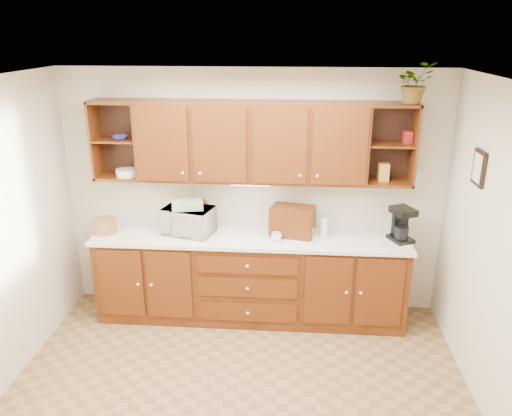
% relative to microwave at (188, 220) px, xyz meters
% --- Properties ---
extents(floor, '(4.00, 4.00, 0.00)m').
position_rel_microwave_xyz_m(floor, '(0.64, -1.47, -1.08)').
color(floor, olive).
rests_on(floor, ground).
extents(ceiling, '(4.00, 4.00, 0.00)m').
position_rel_microwave_xyz_m(ceiling, '(0.64, -1.47, 1.52)').
color(ceiling, white).
rests_on(ceiling, back_wall).
extents(back_wall, '(4.00, 0.00, 4.00)m').
position_rel_microwave_xyz_m(back_wall, '(0.64, 0.28, 0.22)').
color(back_wall, beige).
rests_on(back_wall, floor).
extents(base_cabinets, '(3.20, 0.60, 0.90)m').
position_rel_microwave_xyz_m(base_cabinets, '(0.64, -0.02, -0.63)').
color(base_cabinets, '#341805').
rests_on(base_cabinets, floor).
extents(countertop, '(3.24, 0.64, 0.04)m').
position_rel_microwave_xyz_m(countertop, '(0.64, -0.03, -0.16)').
color(countertop, white).
rests_on(countertop, base_cabinets).
extents(upper_cabinets, '(3.20, 0.33, 0.80)m').
position_rel_microwave_xyz_m(upper_cabinets, '(0.65, 0.12, 0.81)').
color(upper_cabinets, '#341805').
rests_on(upper_cabinets, back_wall).
extents(undercabinet_light, '(0.40, 0.05, 0.02)m').
position_rel_microwave_xyz_m(undercabinet_light, '(0.64, 0.07, 0.39)').
color(undercabinet_light, white).
rests_on(undercabinet_light, upper_cabinets).
extents(framed_picture, '(0.03, 0.24, 0.30)m').
position_rel_microwave_xyz_m(framed_picture, '(2.62, -0.57, 0.77)').
color(framed_picture, black).
rests_on(framed_picture, right_wall).
extents(wicker_basket, '(0.29, 0.29, 0.15)m').
position_rel_microwave_xyz_m(wicker_basket, '(-0.88, -0.06, -0.06)').
color(wicker_basket, '#94653D').
rests_on(wicker_basket, countertop).
extents(microwave, '(0.57, 0.45, 0.28)m').
position_rel_microwave_xyz_m(microwave, '(0.00, 0.00, 0.00)').
color(microwave, silver).
rests_on(microwave, countertop).
extents(towel_stack, '(0.35, 0.29, 0.09)m').
position_rel_microwave_xyz_m(towel_stack, '(0.00, 0.00, 0.18)').
color(towel_stack, '#DBCD67').
rests_on(towel_stack, microwave).
extents(wine_bottle, '(0.09, 0.09, 0.32)m').
position_rel_microwave_xyz_m(wine_bottle, '(-0.11, 0.10, 0.02)').
color(wine_bottle, black).
rests_on(wine_bottle, countertop).
extents(woven_tray, '(0.34, 0.19, 0.33)m').
position_rel_microwave_xyz_m(woven_tray, '(0.04, 0.22, -0.13)').
color(woven_tray, '#94653D').
rests_on(woven_tray, countertop).
extents(bread_box, '(0.48, 0.36, 0.30)m').
position_rel_microwave_xyz_m(bread_box, '(1.08, 0.03, 0.01)').
color(bread_box, '#341805').
rests_on(bread_box, countertop).
extents(mug_tree, '(0.26, 0.26, 0.28)m').
position_rel_microwave_xyz_m(mug_tree, '(0.94, -0.06, -0.09)').
color(mug_tree, '#341805').
rests_on(mug_tree, countertop).
extents(canister_red, '(0.11, 0.11, 0.14)m').
position_rel_microwave_xyz_m(canister_red, '(0.89, 0.02, -0.07)').
color(canister_red, maroon).
rests_on(canister_red, countertop).
extents(canister_white, '(0.08, 0.08, 0.20)m').
position_rel_microwave_xyz_m(canister_white, '(1.40, 0.01, -0.04)').
color(canister_white, white).
rests_on(canister_white, countertop).
extents(canister_yellow, '(0.13, 0.13, 0.10)m').
position_rel_microwave_xyz_m(canister_yellow, '(1.25, -0.00, -0.09)').
color(canister_yellow, gold).
rests_on(canister_yellow, countertop).
extents(coffee_maker, '(0.27, 0.30, 0.35)m').
position_rel_microwave_xyz_m(coffee_maker, '(2.16, -0.01, 0.03)').
color(coffee_maker, black).
rests_on(coffee_maker, countertop).
extents(bowl_stack, '(0.19, 0.19, 0.04)m').
position_rel_microwave_xyz_m(bowl_stack, '(-0.67, 0.09, 0.84)').
color(bowl_stack, '#292996').
rests_on(bowl_stack, upper_cabinets).
extents(plate_stack, '(0.24, 0.24, 0.07)m').
position_rel_microwave_xyz_m(plate_stack, '(-0.64, 0.09, 0.48)').
color(plate_stack, white).
rests_on(plate_stack, upper_cabinets).
extents(pantry_box_yellow, '(0.10, 0.08, 0.18)m').
position_rel_microwave_xyz_m(pantry_box_yellow, '(1.96, 0.10, 0.53)').
color(pantry_box_yellow, gold).
rests_on(pantry_box_yellow, upper_cabinets).
extents(pantry_box_red, '(0.09, 0.08, 0.12)m').
position_rel_microwave_xyz_m(pantry_box_red, '(2.16, 0.11, 0.88)').
color(pantry_box_red, maroon).
rests_on(pantry_box_red, upper_cabinets).
extents(potted_plant, '(0.42, 0.40, 0.38)m').
position_rel_microwave_xyz_m(potted_plant, '(2.16, 0.06, 1.40)').
color(potted_plant, '#999999').
rests_on(potted_plant, upper_cabinets).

